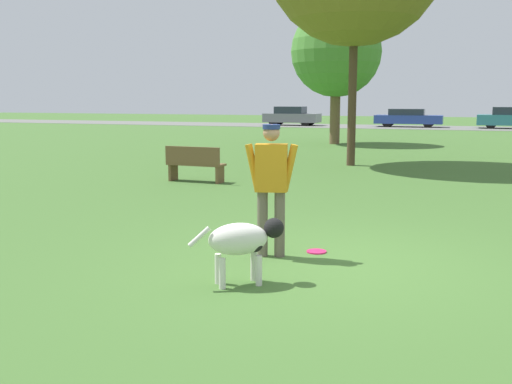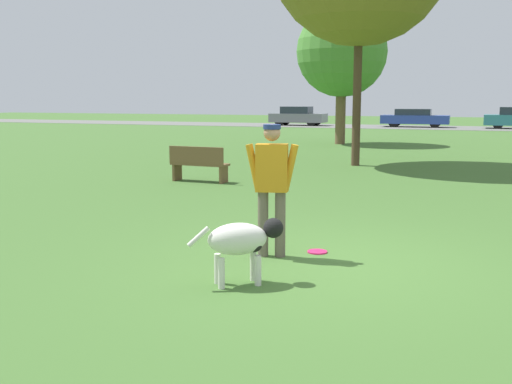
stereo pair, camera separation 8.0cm
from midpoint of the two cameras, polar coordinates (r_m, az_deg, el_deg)
ground_plane at (r=7.19m, az=7.04°, el=-6.87°), size 120.00×120.00×0.00m
far_road_strip at (r=42.00m, az=18.56°, el=5.80°), size 120.00×6.00×0.01m
person at (r=7.32m, az=1.83°, el=1.17°), size 0.65×0.31×1.64m
dog at (r=6.29m, az=-0.94°, el=-4.61°), size 0.91×0.73×0.69m
frisbee at (r=7.72m, az=6.16°, el=-5.67°), size 0.25×0.25×0.02m
tree_far_left at (r=26.16m, az=8.27°, el=13.08°), size 3.83×3.83×5.82m
parked_car_grey at (r=43.77m, az=4.05°, el=7.23°), size 3.98×1.77×1.36m
parked_car_blue at (r=42.47m, az=14.92°, el=6.84°), size 4.52×1.71×1.24m
park_bench at (r=14.08m, az=-5.34°, el=2.77°), size 1.42×0.46×0.84m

